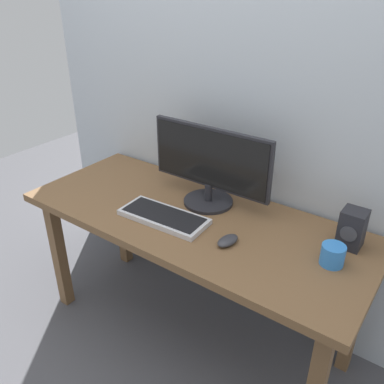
% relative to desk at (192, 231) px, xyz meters
% --- Properties ---
extents(ground_plane, '(6.00, 6.00, 0.00)m').
position_rel_desk_xyz_m(ground_plane, '(0.00, 0.00, -0.63)').
color(ground_plane, '#4C4C51').
extents(wall_back, '(2.39, 0.04, 3.00)m').
position_rel_desk_xyz_m(wall_back, '(0.00, 0.37, 0.87)').
color(wall_back, '#B2BCC6').
rests_on(wall_back, ground_plane).
extents(desk, '(1.61, 0.66, 0.72)m').
position_rel_desk_xyz_m(desk, '(0.00, 0.00, 0.00)').
color(desk, brown).
rests_on(desk, ground_plane).
extents(monitor, '(0.61, 0.24, 0.37)m').
position_rel_desk_xyz_m(monitor, '(-0.01, 0.15, 0.28)').
color(monitor, '#232328').
rests_on(monitor, desk).
extents(keyboard_primary, '(0.41, 0.19, 0.03)m').
position_rel_desk_xyz_m(keyboard_primary, '(-0.09, -0.10, 0.10)').
color(keyboard_primary, silver).
rests_on(keyboard_primary, desk).
extents(mouse, '(0.08, 0.11, 0.03)m').
position_rel_desk_xyz_m(mouse, '(0.24, -0.10, 0.10)').
color(mouse, '#333338').
rests_on(mouse, desk).
extents(speaker_right, '(0.09, 0.10, 0.16)m').
position_rel_desk_xyz_m(speaker_right, '(0.64, 0.18, 0.17)').
color(speaker_right, '#232328').
rests_on(speaker_right, desk).
extents(coffee_mug, '(0.09, 0.09, 0.08)m').
position_rel_desk_xyz_m(coffee_mug, '(0.63, 0.02, 0.13)').
color(coffee_mug, '#337FD8').
rests_on(coffee_mug, desk).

